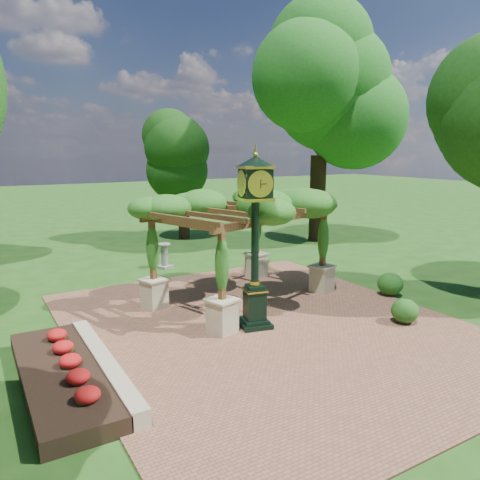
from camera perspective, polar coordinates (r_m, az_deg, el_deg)
ground at (r=12.42m, az=5.98°, el=-11.95°), size 120.00×120.00×0.00m
brick_plaza at (r=13.16m, az=3.36°, el=-10.45°), size 10.00×12.00×0.04m
border_wall at (r=10.95m, az=-16.19°, el=-14.48°), size 0.35×5.00×0.40m
flower_bed at (r=10.81m, az=-20.97°, el=-15.26°), size 1.50×5.00×0.36m
pedestal_clock at (r=12.36m, az=1.86°, el=1.67°), size 1.11×1.11×4.72m
pergola at (r=14.67m, az=0.32°, el=3.50°), size 6.42×5.03×3.55m
sundial at (r=19.59m, az=-9.21°, el=-2.07°), size 0.73×0.73×1.01m
shrub_front at (r=14.02m, az=19.47°, el=-8.15°), size 0.91×0.91×0.68m
shrub_mid at (r=16.43m, az=17.85°, el=-5.12°), size 0.90×0.90×0.75m
shrub_back at (r=19.41m, az=2.68°, el=-2.32°), size 0.82×0.82×0.64m
tree_north at (r=25.49m, az=-7.03°, el=10.48°), size 3.22×3.22×6.77m
tree_east_far at (r=25.23m, az=9.84°, el=18.07°), size 5.49×5.49×11.65m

